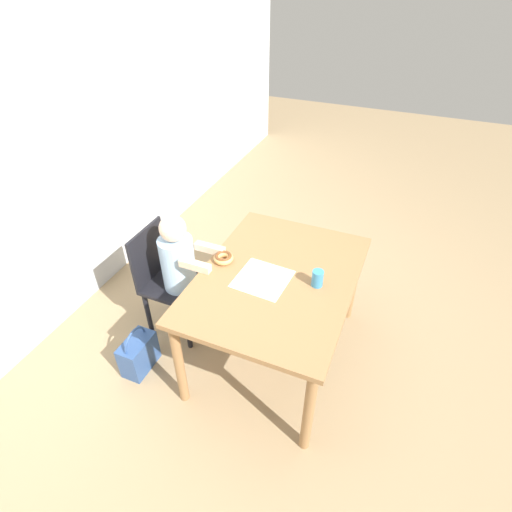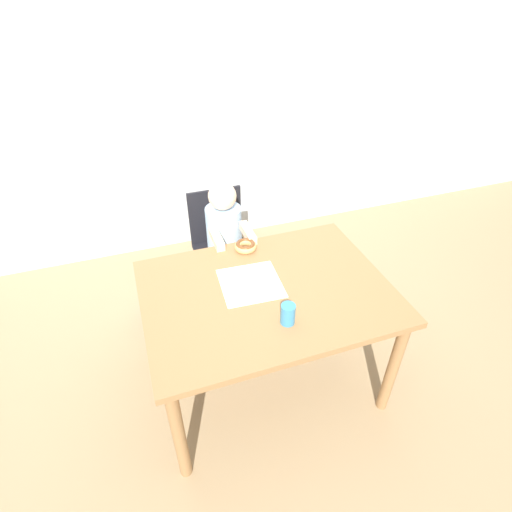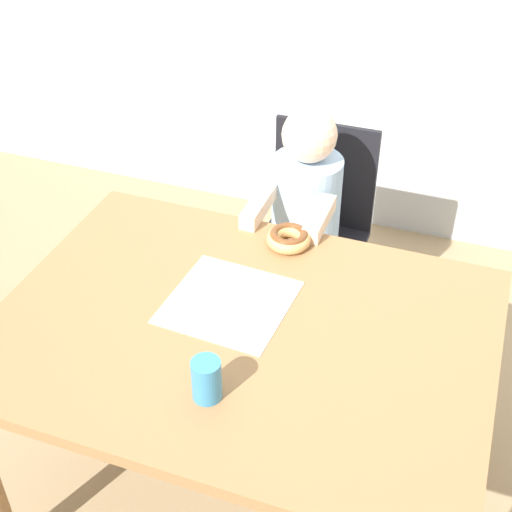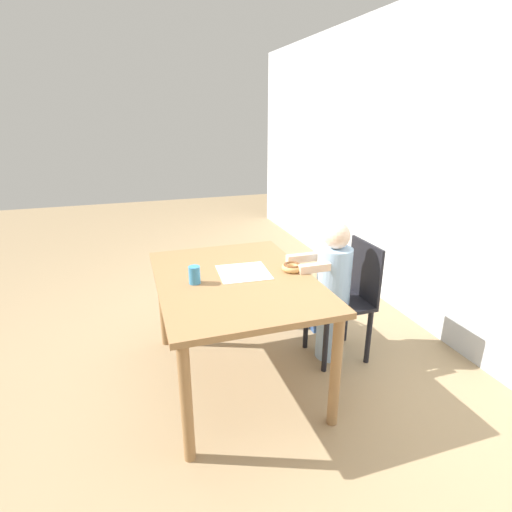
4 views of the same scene
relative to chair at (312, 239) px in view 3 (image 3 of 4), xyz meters
The scene contains 8 objects.
ground_plane 0.92m from the chair, 87.42° to the right, with size 12.00×12.00×0.00m, color #997F5B.
dining_table 0.84m from the chair, 87.42° to the right, with size 1.26×0.93×0.72m.
chair is the anchor object (origin of this frame).
child_figure 0.14m from the chair, 90.00° to the right, with size 0.25×0.42×1.00m.
donut 0.54m from the chair, 84.53° to the right, with size 0.13×0.13×0.05m.
napkin 0.79m from the chair, 92.07° to the right, with size 0.33×0.33×0.00m.
handbag 0.53m from the chair, behind, with size 0.26×0.15×0.36m.
cup 1.11m from the chair, 87.42° to the right, with size 0.07×0.07×0.11m.
Camera 3 is at (0.49, -1.24, 1.94)m, focal length 50.00 mm.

